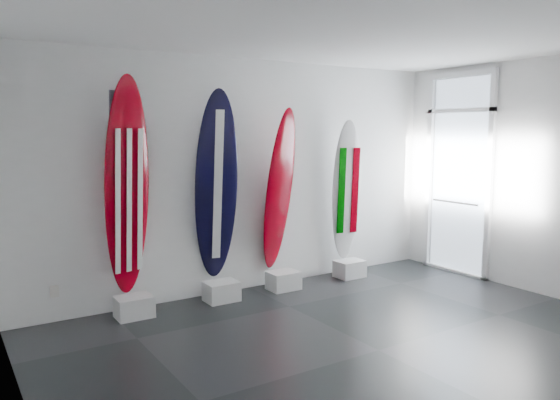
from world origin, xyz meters
TOP-DOWN VIEW (x-y plane):
  - floor at (0.00, 0.00)m, footprint 6.00×6.00m
  - ceiling at (0.00, 0.00)m, footprint 6.00×6.00m
  - wall_back at (0.00, 2.50)m, footprint 6.00×0.00m
  - wall_left at (-3.00, 0.00)m, footprint 0.00×5.00m
  - display_block_usa at (-1.67, 2.18)m, footprint 0.40×0.30m
  - surfboard_usa at (-1.67, 2.28)m, footprint 0.60×0.38m
  - display_block_navy at (-0.58, 2.18)m, footprint 0.40×0.30m
  - surfboard_navy at (-0.58, 2.28)m, footprint 0.61×0.54m
  - display_block_swiss at (0.33, 2.18)m, footprint 0.40×0.30m
  - surfboard_swiss at (0.33, 2.28)m, footprint 0.59×0.54m
  - display_block_italy at (1.47, 2.18)m, footprint 0.40×0.30m
  - surfboard_italy at (1.47, 2.28)m, footprint 0.48×0.28m
  - wall_outlet at (-2.45, 2.48)m, footprint 0.09×0.02m
  - glass_door at (2.97, 1.55)m, footprint 0.12×1.16m
  - balcony at (4.30, 1.55)m, footprint 2.80×2.20m

SIDE VIEW (x-z plane):
  - floor at x=0.00m, z-range 0.00..0.00m
  - display_block_usa at x=-1.67m, z-range 0.00..0.24m
  - display_block_navy at x=-0.58m, z-range 0.00..0.24m
  - display_block_swiss at x=0.33m, z-range 0.00..0.24m
  - display_block_italy at x=1.47m, z-range 0.00..0.24m
  - wall_outlet at x=-2.45m, z-range 0.28..0.41m
  - balcony at x=4.30m, z-range -0.10..1.10m
  - surfboard_italy at x=1.47m, z-range 0.24..2.24m
  - surfboard_swiss at x=0.33m, z-range 0.23..2.39m
  - surfboard_navy at x=-0.58m, z-range 0.23..2.59m
  - glass_door at x=2.97m, z-range 0.00..2.85m
  - surfboard_usa at x=-1.67m, z-range 0.24..2.70m
  - wall_back at x=0.00m, z-range -1.50..4.50m
  - wall_left at x=-3.00m, z-range -1.00..4.00m
  - ceiling at x=0.00m, z-range 3.00..3.00m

